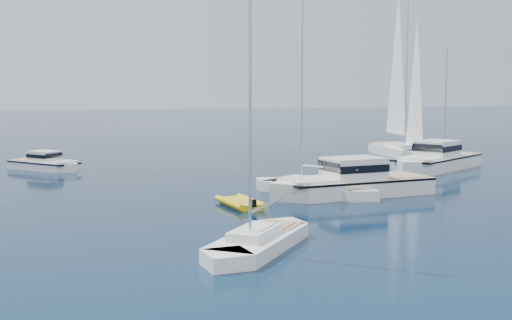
% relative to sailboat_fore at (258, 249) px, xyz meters
% --- Properties ---
extents(ground, '(400.00, 400.00, 0.00)m').
position_rel_sailboat_fore_xyz_m(ground, '(5.38, -10.45, 0.00)').
color(ground, '#072948').
rests_on(ground, ground).
extents(motor_cruiser_centre, '(12.91, 5.96, 3.26)m').
position_rel_sailboat_fore_xyz_m(motor_cruiser_centre, '(9.60, 13.34, 0.00)').
color(motor_cruiser_centre, silver).
rests_on(motor_cruiser_centre, ground).
extents(motor_cruiser_distant, '(12.20, 10.33, 3.24)m').
position_rel_sailboat_fore_xyz_m(motor_cruiser_distant, '(22.19, 25.12, 0.00)').
color(motor_cruiser_distant, silver).
rests_on(motor_cruiser_distant, ground).
extents(motor_cruiser_horizon, '(7.38, 7.51, 2.12)m').
position_rel_sailboat_fore_xyz_m(motor_cruiser_horizon, '(-11.04, 33.04, 0.00)').
color(motor_cruiser_horizon, silver).
rests_on(motor_cruiser_horizon, ground).
extents(sailboat_fore, '(7.74, 9.37, 14.30)m').
position_rel_sailboat_fore_xyz_m(sailboat_fore, '(0.00, 0.00, 0.00)').
color(sailboat_fore, white).
rests_on(sailboat_fore, ground).
extents(sailboat_mid_r, '(8.52, 10.23, 15.65)m').
position_rel_sailboat_fore_xyz_m(sailboat_mid_r, '(7.45, 14.52, 0.00)').
color(sailboat_mid_r, white).
rests_on(sailboat_mid_r, ground).
extents(sailboat_centre, '(8.02, 4.91, 11.53)m').
position_rel_sailboat_fore_xyz_m(sailboat_centre, '(25.93, 31.38, 0.00)').
color(sailboat_centre, white).
rests_on(sailboat_centre, ground).
extents(sailboat_sails_r, '(4.18, 13.72, 19.95)m').
position_rel_sailboat_fore_xyz_m(sailboat_sails_r, '(24.74, 37.65, 0.00)').
color(sailboat_sails_r, silver).
rests_on(sailboat_sails_r, ground).
extents(tender_yellow, '(2.92, 4.46, 0.95)m').
position_rel_sailboat_fore_xyz_m(tender_yellow, '(1.57, 10.98, 0.00)').
color(tender_yellow, yellow).
rests_on(tender_yellow, ground).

